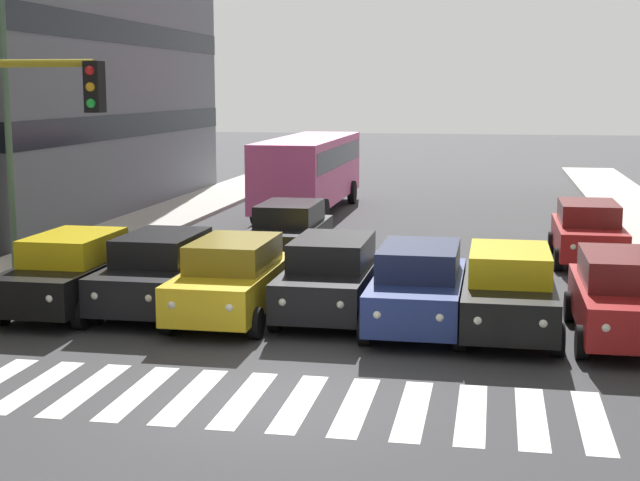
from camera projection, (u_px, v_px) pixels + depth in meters
name	position (u px, v px, depth m)	size (l,w,h in m)	color
ground_plane	(272.00, 401.00, 14.82)	(180.00, 180.00, 0.00)	#38383A
crosswalk_markings	(272.00, 401.00, 14.82)	(10.35, 2.80, 0.01)	silver
car_0	(624.00, 297.00, 18.26)	(2.02, 4.44, 1.72)	maroon
car_1	(509.00, 291.00, 18.77)	(2.02, 4.44, 1.72)	black
car_2	(418.00, 286.00, 19.20)	(2.02, 4.44, 1.72)	navy
car_3	(331.00, 277.00, 20.22)	(2.02, 4.44, 1.72)	black
car_4	(232.00, 279.00, 19.98)	(2.02, 4.44, 1.72)	gold
car_5	(160.00, 272.00, 20.77)	(2.02, 4.44, 1.72)	black
car_6	(72.00, 272.00, 20.73)	(2.02, 4.44, 1.72)	black
car_row2_0	(289.00, 232.00, 26.43)	(2.02, 4.44, 1.72)	black
car_row2_1	(588.00, 232.00, 26.57)	(2.02, 4.44, 1.72)	maroon
bus_behind_traffic	(310.00, 166.00, 37.14)	(2.78, 10.50, 3.00)	#DB5193
street_lamp_right	(23.00, 103.00, 21.95)	(2.71, 0.28, 7.33)	#4C6B56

